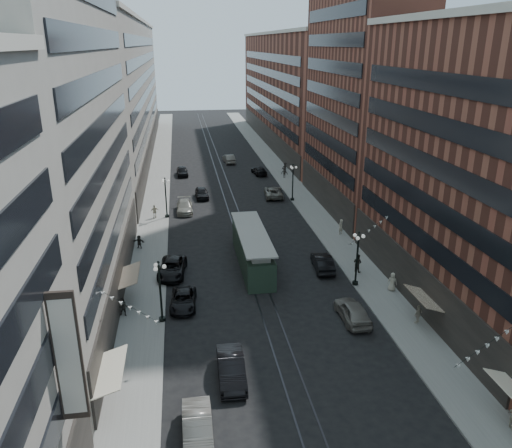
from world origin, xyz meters
TOP-DOWN VIEW (x-y plane):
  - ground at (0.00, 60.00)m, footprint 220.00×220.00m
  - sidewalk_west at (-11.00, 70.00)m, footprint 4.00×180.00m
  - sidewalk_east at (11.00, 70.00)m, footprint 4.00×180.00m
  - rail_west at (-0.70, 70.00)m, footprint 0.12×180.00m
  - rail_east at (0.70, 70.00)m, footprint 0.12×180.00m
  - building_west_mid at (-17.00, 33.00)m, footprint 8.00×36.00m
  - building_west_far at (-17.00, 96.00)m, footprint 8.00×90.00m
  - building_east_mid at (17.00, 28.00)m, footprint 8.00×30.00m
  - building_east_tower at (17.00, 56.00)m, footprint 8.00×26.00m
  - building_east_far at (17.00, 105.00)m, footprint 8.00×72.00m
  - lamppost_sw_far at (-9.20, 28.00)m, footprint 1.03×1.14m
  - lamppost_sw_mid at (-9.20, 55.00)m, footprint 1.03×1.14m
  - lamppost_se_far at (9.20, 32.00)m, footprint 1.03×1.14m
  - lamppost_se_mid at (9.20, 60.00)m, footprint 1.03×1.14m
  - streetcar at (0.00, 38.39)m, footprint 2.98×13.47m
  - car_1 at (-6.80, 14.14)m, footprint 1.74×4.99m
  - car_2 at (-7.39, 30.40)m, footprint 2.54×4.97m
  - car_4 at (6.80, 25.90)m, footprint 2.11×5.10m
  - car_5 at (-4.22, 19.57)m, footprint 1.94×5.30m
  - pedestrian_2 at (-12.50, 29.29)m, footprint 0.88×0.60m
  - car_7 at (-8.40, 37.15)m, footprint 3.23×5.87m
  - car_8 at (-6.80, 57.26)m, footprint 2.21×5.39m
  - car_9 at (-6.85, 77.89)m, footprint 2.13×4.81m
  - car_10 at (7.06, 36.05)m, footprint 2.14×5.09m
  - car_11 at (6.80, 62.51)m, footprint 3.17×5.91m
  - car_12 at (6.80, 76.55)m, footprint 2.55×5.12m
  - car_13 at (-4.08, 63.62)m, footprint 2.06×4.73m
  - car_14 at (2.40, 86.54)m, footprint 2.19×5.18m
  - pedestrian_5 at (-12.16, 44.50)m, footprint 1.50×0.95m
  - pedestrian_6 at (-10.80, 54.95)m, footprint 1.16×0.76m
  - pedestrian_7 at (10.37, 34.80)m, footprint 0.97×1.05m
  - pedestrian_8 at (11.95, 45.32)m, footprint 0.84×0.77m
  - pedestrian_9 at (11.59, 76.69)m, footprint 1.27×0.72m
  - pedestrian_extra_0 at (10.70, 73.13)m, footprint 1.27×0.80m
  - pedestrian_extra_1 at (11.96, 24.40)m, footprint 1.07×0.86m
  - pedestrian_extra_2 at (12.18, 30.26)m, footprint 1.01×0.89m

SIDE VIEW (x-z plane):
  - ground at x=0.00m, z-range 0.00..0.00m
  - rail_west at x=-0.70m, z-range 0.00..0.02m
  - rail_east at x=0.70m, z-range 0.00..0.02m
  - sidewalk_west at x=-11.00m, z-range 0.00..0.15m
  - sidewalk_east at x=11.00m, z-range 0.00..0.15m
  - car_2 at x=-7.39m, z-range 0.00..1.34m
  - car_12 at x=6.80m, z-range 0.00..1.43m
  - car_7 at x=-8.40m, z-range 0.00..1.56m
  - car_8 at x=-6.80m, z-range 0.00..1.56m
  - car_11 at x=6.80m, z-range 0.00..1.58m
  - car_13 at x=-4.08m, z-range 0.00..1.59m
  - car_9 at x=-6.85m, z-range 0.00..1.61m
  - car_10 at x=7.06m, z-range 0.00..1.63m
  - car_1 at x=-6.80m, z-range 0.00..1.64m
  - car_14 at x=2.40m, z-range 0.00..1.66m
  - car_4 at x=6.80m, z-range 0.00..1.73m
  - car_5 at x=-4.22m, z-range 0.00..1.73m
  - pedestrian_5 at x=-12.16m, z-range 0.15..1.71m
  - pedestrian_2 at x=-12.50m, z-range 0.15..1.80m
  - pedestrian_extra_1 at x=11.96m, z-range 0.15..1.82m
  - pedestrian_6 at x=-10.80m, z-range 0.15..1.97m
  - pedestrian_extra_2 at x=12.18m, z-range 0.15..1.98m
  - pedestrian_extra_0 at x=10.70m, z-range 0.15..1.98m
  - pedestrian_9 at x=11.59m, z-range 0.15..2.01m
  - pedestrian_7 at x=10.37m, z-range 0.15..2.06m
  - pedestrian_8 at x=11.95m, z-range 0.15..2.09m
  - streetcar at x=0.00m, z-range -0.14..3.58m
  - lamppost_sw_far at x=-9.20m, z-range 0.34..5.86m
  - lamppost_sw_mid at x=-9.20m, z-range 0.34..5.86m
  - lamppost_se_far at x=9.20m, z-range 0.34..5.86m
  - lamppost_se_mid at x=9.20m, z-range 0.34..5.86m
  - building_east_mid at x=17.00m, z-range 0.00..24.00m
  - building_east_far at x=17.00m, z-range 0.00..24.00m
  - building_west_far at x=-17.00m, z-range 0.00..26.00m
  - building_west_mid at x=-17.00m, z-range 0.00..28.00m
  - building_east_tower at x=17.00m, z-range 0.00..42.00m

